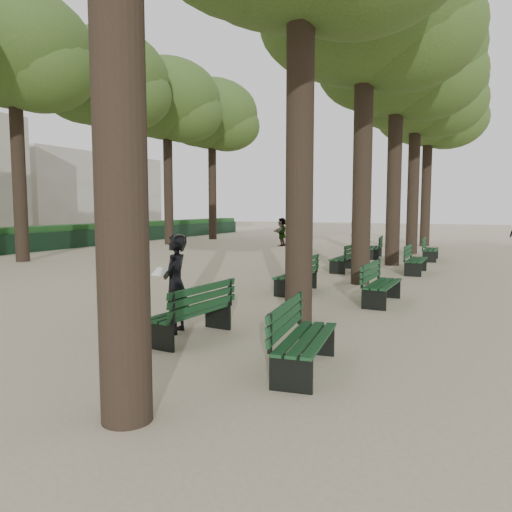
% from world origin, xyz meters
% --- Properties ---
extents(ground, '(120.00, 120.00, 0.00)m').
position_xyz_m(ground, '(0.00, 0.00, 0.00)').
color(ground, '#B8A88B').
rests_on(ground, ground).
extents(tree_central_2, '(6.00, 6.00, 9.95)m').
position_xyz_m(tree_central_2, '(1.50, 8.00, 7.65)').
color(tree_central_2, '#33261C').
rests_on(tree_central_2, ground).
extents(tree_central_3, '(6.00, 6.00, 9.95)m').
position_xyz_m(tree_central_3, '(1.50, 13.00, 7.65)').
color(tree_central_3, '#33261C').
rests_on(tree_central_3, ground).
extents(tree_central_4, '(6.00, 6.00, 9.95)m').
position_xyz_m(tree_central_4, '(1.50, 18.00, 7.65)').
color(tree_central_4, '#33261C').
rests_on(tree_central_4, ground).
extents(tree_central_5, '(6.00, 6.00, 9.95)m').
position_xyz_m(tree_central_5, '(1.50, 23.00, 7.65)').
color(tree_central_5, '#33261C').
rests_on(tree_central_5, ground).
extents(tree_far_2, '(6.00, 6.00, 10.45)m').
position_xyz_m(tree_far_2, '(-12.00, 8.00, 8.14)').
color(tree_far_2, '#33261C').
rests_on(tree_far_2, ground).
extents(tree_far_3, '(6.00, 6.00, 10.45)m').
position_xyz_m(tree_far_3, '(-12.00, 13.00, 8.14)').
color(tree_far_3, '#33261C').
rests_on(tree_far_3, ground).
extents(tree_far_4, '(6.00, 6.00, 10.45)m').
position_xyz_m(tree_far_4, '(-12.00, 18.00, 8.14)').
color(tree_far_4, '#33261C').
rests_on(tree_far_4, ground).
extents(tree_far_5, '(6.00, 6.00, 10.45)m').
position_xyz_m(tree_far_5, '(-12.00, 23.00, 8.14)').
color(tree_far_5, '#33261C').
rests_on(tree_far_5, ground).
extents(bench_left_0, '(0.71, 1.84, 0.92)m').
position_xyz_m(bench_left_0, '(0.37, 0.98, 0.27)').
color(bench_left_0, black).
rests_on(bench_left_0, ground).
extents(bench_left_1, '(0.62, 1.81, 0.92)m').
position_xyz_m(bench_left_1, '(0.37, 5.89, 0.27)').
color(bench_left_1, black).
rests_on(bench_left_1, ground).
extents(bench_left_2, '(0.60, 1.81, 0.92)m').
position_xyz_m(bench_left_2, '(0.37, 10.46, 0.27)').
color(bench_left_2, black).
rests_on(bench_left_2, ground).
extents(bench_left_3, '(0.78, 1.86, 0.92)m').
position_xyz_m(bench_left_3, '(0.37, 15.22, 0.27)').
color(bench_left_3, black).
rests_on(bench_left_3, ground).
extents(bench_right_0, '(0.79, 1.86, 0.92)m').
position_xyz_m(bench_right_0, '(2.63, 0.21, 0.27)').
color(bench_right_0, black).
rests_on(bench_right_0, ground).
extents(bench_right_1, '(0.61, 1.81, 0.92)m').
position_xyz_m(bench_right_1, '(2.63, 5.34, 0.27)').
color(bench_right_1, black).
rests_on(bench_right_1, ground).
extents(bench_right_2, '(0.60, 1.81, 0.92)m').
position_xyz_m(bench_right_2, '(2.63, 10.92, 0.27)').
color(bench_right_2, black).
rests_on(bench_right_2, ground).
extents(bench_right_3, '(0.66, 1.83, 0.92)m').
position_xyz_m(bench_right_3, '(2.63, 15.26, 0.27)').
color(bench_right_3, black).
rests_on(bench_right_3, ground).
extents(man_with_map, '(0.69, 0.75, 1.71)m').
position_xyz_m(man_with_map, '(-0.08, 1.19, 0.86)').
color(man_with_map, black).
rests_on(man_with_map, ground).
extents(pedestrian_a, '(0.82, 0.93, 1.83)m').
position_xyz_m(pedestrian_a, '(-6.61, 25.27, 0.91)').
color(pedestrian_a, '#262628').
rests_on(pedestrian_a, ground).
extents(pedestrian_d, '(0.87, 0.86, 1.78)m').
position_xyz_m(pedestrian_d, '(-3.76, 28.69, 0.89)').
color(pedestrian_d, '#262628').
rests_on(pedestrian_d, ground).
extents(pedestrian_e, '(0.37, 1.46, 1.56)m').
position_xyz_m(pedestrian_e, '(-5.62, 19.56, 0.78)').
color(pedestrian_e, '#262628').
rests_on(pedestrian_e, ground).
extents(fence, '(0.08, 42.00, 0.90)m').
position_xyz_m(fence, '(-15.00, 11.00, 0.45)').
color(fence, black).
rests_on(fence, ground).
extents(hedge, '(1.20, 42.00, 1.20)m').
position_xyz_m(hedge, '(-15.70, 11.00, 0.60)').
color(hedge, '#17431A').
rests_on(hedge, ground).
extents(building_far, '(12.00, 16.00, 7.00)m').
position_xyz_m(building_far, '(-33.00, 30.00, 3.50)').
color(building_far, '#B7B2A3').
rests_on(building_far, ground).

